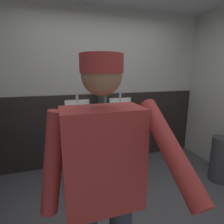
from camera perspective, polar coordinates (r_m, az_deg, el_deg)
wall_back at (r=3.14m, az=-4.41°, el=7.31°), size 4.32×0.12×2.61m
wainscot_band_back at (r=3.21m, az=-3.89°, el=-5.19°), size 3.72×0.03×1.23m
urinal_left at (r=2.96m, az=-10.49°, el=-3.64°), size 0.40×0.34×1.24m
urinal_middle at (r=3.14m, az=3.24°, el=-2.53°), size 0.40×0.34×1.24m
privacy_divider_panel at (r=2.92m, az=-3.13°, el=-0.19°), size 0.04×0.40×0.90m
person at (r=1.09m, az=-2.76°, el=-21.61°), size 0.65×0.60×1.69m
trash_bin at (r=3.17m, az=31.47°, el=-12.73°), size 0.30×0.30×0.67m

